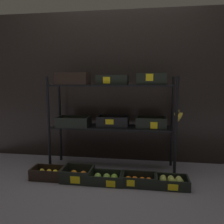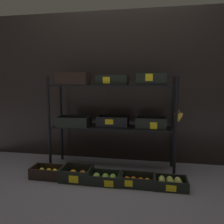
{
  "view_description": "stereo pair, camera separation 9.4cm",
  "coord_description": "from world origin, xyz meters",
  "px_view_note": "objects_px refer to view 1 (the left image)",
  "views": [
    {
      "loc": [
        0.38,
        -2.57,
        1.03
      ],
      "look_at": [
        0.0,
        0.0,
        0.67
      ],
      "focal_mm": 36.26,
      "sensor_mm": 36.0,
      "label": 1
    },
    {
      "loc": [
        0.47,
        -2.56,
        1.03
      ],
      "look_at": [
        0.0,
        0.0,
        0.67
      ],
      "focal_mm": 36.26,
      "sensor_mm": 36.0,
      "label": 2
    }
  ],
  "objects_px": {
    "crate_ground_lemon": "(48,174)",
    "crate_ground_apple_green": "(106,179)",
    "crate_ground_tangerine": "(138,181)",
    "crate_ground_orange": "(78,175)",
    "crate_ground_pear": "(171,182)",
    "display_rack": "(112,106)"
  },
  "relations": [
    {
      "from": "crate_ground_orange",
      "to": "crate_ground_pear",
      "type": "distance_m",
      "value": 0.96
    },
    {
      "from": "crate_ground_apple_green",
      "to": "crate_ground_tangerine",
      "type": "relative_size",
      "value": 0.99
    },
    {
      "from": "display_rack",
      "to": "crate_ground_tangerine",
      "type": "distance_m",
      "value": 0.87
    },
    {
      "from": "crate_ground_orange",
      "to": "crate_ground_tangerine",
      "type": "bearing_deg",
      "value": -2.0
    },
    {
      "from": "crate_ground_orange",
      "to": "display_rack",
      "type": "bearing_deg",
      "value": 51.44
    },
    {
      "from": "crate_ground_lemon",
      "to": "crate_ground_tangerine",
      "type": "xyz_separation_m",
      "value": [
        0.96,
        -0.02,
        -0.01
      ]
    },
    {
      "from": "crate_ground_orange",
      "to": "crate_ground_apple_green",
      "type": "height_order",
      "value": "crate_ground_orange"
    },
    {
      "from": "display_rack",
      "to": "crate_ground_tangerine",
      "type": "relative_size",
      "value": 4.11
    },
    {
      "from": "crate_ground_lemon",
      "to": "crate_ground_apple_green",
      "type": "height_order",
      "value": "crate_ground_lemon"
    },
    {
      "from": "crate_ground_lemon",
      "to": "crate_ground_apple_green",
      "type": "relative_size",
      "value": 0.9
    },
    {
      "from": "crate_ground_apple_green",
      "to": "crate_ground_pear",
      "type": "height_order",
      "value": "same"
    },
    {
      "from": "display_rack",
      "to": "crate_ground_apple_green",
      "type": "distance_m",
      "value": 0.81
    },
    {
      "from": "display_rack",
      "to": "crate_ground_orange",
      "type": "distance_m",
      "value": 0.85
    },
    {
      "from": "crate_ground_lemon",
      "to": "display_rack",
      "type": "bearing_deg",
      "value": 31.63
    },
    {
      "from": "crate_ground_orange",
      "to": "crate_ground_tangerine",
      "type": "relative_size",
      "value": 0.85
    },
    {
      "from": "crate_ground_pear",
      "to": "crate_ground_orange",
      "type": "bearing_deg",
      "value": 178.89
    },
    {
      "from": "crate_ground_lemon",
      "to": "crate_ground_orange",
      "type": "bearing_deg",
      "value": 0.81
    },
    {
      "from": "crate_ground_lemon",
      "to": "crate_ground_tangerine",
      "type": "bearing_deg",
      "value": -1.04
    },
    {
      "from": "crate_ground_apple_green",
      "to": "crate_ground_tangerine",
      "type": "distance_m",
      "value": 0.33
    },
    {
      "from": "display_rack",
      "to": "crate_ground_pear",
      "type": "bearing_deg",
      "value": -32.46
    },
    {
      "from": "crate_ground_orange",
      "to": "crate_ground_apple_green",
      "type": "bearing_deg",
      "value": -4.21
    },
    {
      "from": "display_rack",
      "to": "crate_ground_apple_green",
      "type": "bearing_deg",
      "value": -91.21
    }
  ]
}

